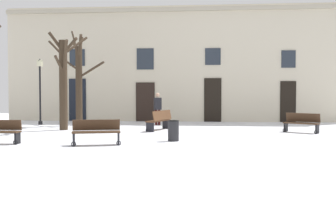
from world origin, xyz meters
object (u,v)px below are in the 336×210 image
object	(u,v)px
litter_bin	(173,131)
tree_left_of_center	(79,79)
bench_facing_shops	(96,132)
bench_by_litter_bin	(160,120)
bench_near_center_tree	(302,123)
streetlamp	(40,84)
tree_near_facade	(63,79)
person_crossing_plaza	(158,107)

from	to	relation	value
litter_bin	tree_left_of_center	bearing A→B (deg)	131.34
tree_left_of_center	bench_facing_shops	world-z (taller)	tree_left_of_center
bench_facing_shops	bench_by_litter_bin	size ratio (longest dim) A/B	0.89
bench_near_center_tree	streetlamp	bearing A→B (deg)	-160.76
tree_near_facade	litter_bin	size ratio (longest dim) A/B	6.06
tree_near_facade	tree_left_of_center	size ratio (longest dim) A/B	0.89
bench_facing_shops	person_crossing_plaza	bearing A→B (deg)	67.02
streetlamp	bench_facing_shops	bearing A→B (deg)	-55.74
bench_near_center_tree	bench_facing_shops	bearing A→B (deg)	-117.59
tree_left_of_center	bench_near_center_tree	world-z (taller)	tree_left_of_center
tree_left_of_center	bench_near_center_tree	xyz separation A→B (m)	(11.14, -2.87, -2.07)
litter_bin	bench_facing_shops	size ratio (longest dim) A/B	0.45
tree_near_facade	bench_facing_shops	distance (m)	6.20
streetlamp	litter_bin	distance (m)	10.36
bench_facing_shops	bench_by_litter_bin	world-z (taller)	bench_by_litter_bin
bench_facing_shops	person_crossing_plaza	xyz separation A→B (m)	(1.22, 8.06, 0.54)
streetlamp	bench_by_litter_bin	xyz separation A→B (m)	(6.93, -2.52, -1.75)
bench_facing_shops	bench_near_center_tree	size ratio (longest dim) A/B	1.09
tree_near_facade	streetlamp	size ratio (longest dim) A/B	1.28
bench_near_center_tree	person_crossing_plaza	size ratio (longest dim) A/B	0.89
tree_near_facade	bench_by_litter_bin	bearing A→B (deg)	2.47
tree_left_of_center	bench_by_litter_bin	size ratio (longest dim) A/B	2.71
bench_facing_shops	bench_near_center_tree	distance (m)	9.41
tree_left_of_center	litter_bin	xyz separation A→B (m)	(5.61, -6.38, -2.11)
tree_left_of_center	person_crossing_plaza	bearing A→B (deg)	5.20
bench_by_litter_bin	person_crossing_plaza	size ratio (longest dim) A/B	1.09
bench_facing_shops	person_crossing_plaza	world-z (taller)	person_crossing_plaza
bench_near_center_tree	litter_bin	bearing A→B (deg)	-115.88
tree_left_of_center	person_crossing_plaza	world-z (taller)	tree_left_of_center
litter_bin	bench_facing_shops	bearing A→B (deg)	-153.25
streetlamp	bench_by_litter_bin	bearing A→B (deg)	-20.02
tree_left_of_center	bench_by_litter_bin	distance (m)	5.63
tree_near_facade	bench_by_litter_bin	distance (m)	5.01
litter_bin	streetlamp	bearing A→B (deg)	140.51
tree_left_of_center	bench_facing_shops	size ratio (longest dim) A/B	3.04
tree_left_of_center	bench_by_litter_bin	xyz separation A→B (m)	(4.67, -2.42, -2.01)
tree_near_facade	streetlamp	xyz separation A→B (m)	(-2.32, 2.72, -0.22)
person_crossing_plaza	litter_bin	bearing A→B (deg)	69.39
bench_facing_shops	person_crossing_plaza	distance (m)	8.17
tree_near_facade	bench_near_center_tree	size ratio (longest dim) A/B	2.97
tree_near_facade	bench_facing_shops	world-z (taller)	tree_near_facade
bench_by_litter_bin	bench_near_center_tree	world-z (taller)	bench_by_litter_bin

